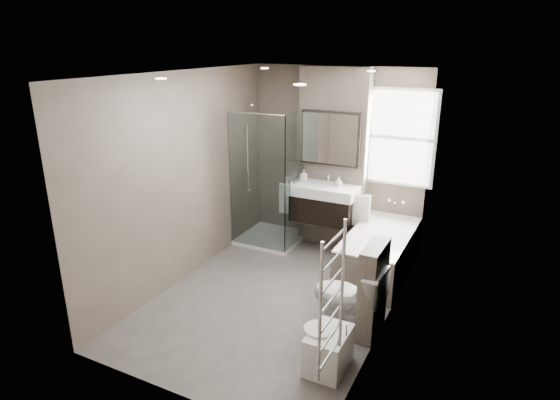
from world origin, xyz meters
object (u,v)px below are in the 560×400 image
Objects in this scene: vanity at (323,203)px; toilet at (348,297)px; bathtub at (379,251)px; bidet at (328,349)px.

toilet is at bearing -60.78° from vanity.
bathtub reaches higher than bidet.
vanity is 2.02m from toilet.
toilet is (0.97, -1.73, -0.36)m from vanity.
bidet is at bearing -67.19° from vanity.
toilet is (0.05, -1.41, 0.07)m from bathtub.
vanity is 1.89× the size of bidet.
toilet is 1.53× the size of bidet.
bathtub is 2.08× the size of toilet.
bidet is (0.09, -2.09, -0.11)m from bathtub.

